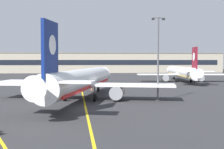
{
  "coord_description": "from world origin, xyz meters",
  "views": [
    {
      "loc": [
        1.51,
        -41.05,
        6.83
      ],
      "look_at": [
        5.55,
        6.82,
        4.56
      ],
      "focal_mm": 46.62,
      "sensor_mm": 36.0,
      "label": 1
    }
  ],
  "objects_px": {
    "airliner_foreground": "(82,81)",
    "apron_lamp_post": "(158,57)",
    "airliner_background": "(182,72)",
    "safety_cone_by_nose_gear": "(92,89)"
  },
  "relations": [
    {
      "from": "safety_cone_by_nose_gear",
      "to": "airliner_foreground",
      "type": "bearing_deg",
      "value": -96.61
    },
    {
      "from": "safety_cone_by_nose_gear",
      "to": "apron_lamp_post",
      "type": "bearing_deg",
      "value": -59.39
    },
    {
      "from": "airliner_background",
      "to": "safety_cone_by_nose_gear",
      "type": "xyz_separation_m",
      "value": [
        -29.75,
        -24.69,
        -2.81
      ]
    },
    {
      "from": "apron_lamp_post",
      "to": "safety_cone_by_nose_gear",
      "type": "bearing_deg",
      "value": 120.61
    },
    {
      "from": "airliner_foreground",
      "to": "apron_lamp_post",
      "type": "relative_size",
      "value": 2.89
    },
    {
      "from": "airliner_background",
      "to": "safety_cone_by_nose_gear",
      "type": "distance_m",
      "value": 38.77
    },
    {
      "from": "airliner_foreground",
      "to": "airliner_background",
      "type": "xyz_separation_m",
      "value": [
        31.64,
        40.94,
        -0.3
      ]
    },
    {
      "from": "apron_lamp_post",
      "to": "safety_cone_by_nose_gear",
      "type": "distance_m",
      "value": 22.77
    },
    {
      "from": "airliner_foreground",
      "to": "safety_cone_by_nose_gear",
      "type": "relative_size",
      "value": 74.64
    },
    {
      "from": "airliner_foreground",
      "to": "airliner_background",
      "type": "height_order",
      "value": "airliner_foreground"
    }
  ]
}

